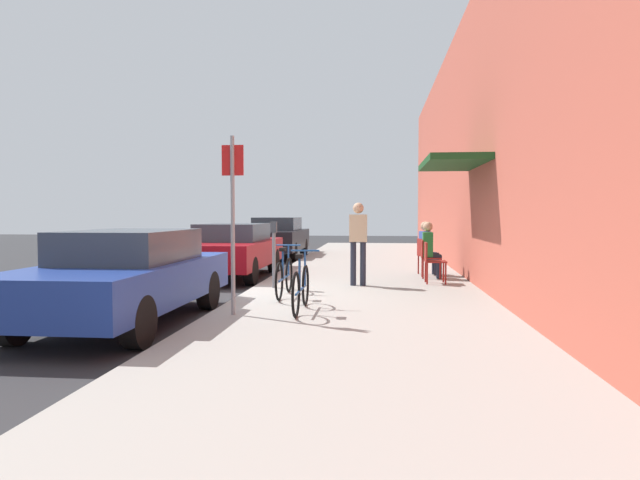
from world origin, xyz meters
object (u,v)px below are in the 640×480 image
cafe_chair_0 (432,260)px  parked_car_2 (277,237)px  pedestrian_standing (358,237)px  cafe_chair_2 (425,254)px  seated_patron_2 (427,246)px  bicycle_1 (284,276)px  parked_car_0 (126,275)px  seated_patron_1 (430,248)px  street_sign (233,211)px  bicycle_0 (301,288)px  parking_meter (274,249)px  parked_car_1 (232,249)px  cafe_chair_1 (428,256)px

cafe_chair_0 → parked_car_2: bearing=121.3°
cafe_chair_0 → pedestrian_standing: bearing=-161.5°
cafe_chair_2 → seated_patron_2: bearing=11.0°
pedestrian_standing → bicycle_1: bearing=-127.6°
parked_car_0 → seated_patron_1: bearing=47.5°
parked_car_2 → seated_patron_2: 7.76m
parked_car_0 → street_sign: (1.50, 0.28, 0.93)m
parked_car_2 → street_sign: size_ratio=1.69×
parked_car_2 → bicycle_0: (2.45, -11.42, -0.28)m
parked_car_0 → bicycle_0: bearing=14.5°
parked_car_0 → seated_patron_2: size_ratio=3.41×
parking_meter → cafe_chair_0: parking_meter is taller
street_sign → seated_patron_2: (3.30, 5.69, -0.82)m
parked_car_2 → seated_patron_1: parked_car_2 is taller
cafe_chair_2 → parking_meter: bearing=-139.4°
cafe_chair_0 → pedestrian_standing: size_ratio=0.51×
parked_car_1 → parked_car_2: parked_car_2 is taller
street_sign → bicycle_0: street_sign is taller
parked_car_2 → parked_car_0: bearing=-90.0°
seated_patron_2 → parked_car_0: bearing=-128.9°
parked_car_0 → cafe_chair_2: size_ratio=5.06×
cafe_chair_1 → parking_meter: bearing=-147.6°
parked_car_2 → parking_meter: size_ratio=3.33×
street_sign → cafe_chair_1: 6.02m
parked_car_2 → pedestrian_standing: 8.91m
cafe_chair_2 → parked_car_2: bearing=127.8°
parking_meter → pedestrian_standing: bearing=18.0°
seated_patron_2 → pedestrian_standing: size_ratio=0.76×
pedestrian_standing → parked_car_1: bearing=146.8°
parked_car_0 → pedestrian_standing: size_ratio=2.59×
parked_car_0 → seated_patron_2: 7.65m
street_sign → seated_patron_1: street_sign is taller
cafe_chair_2 → cafe_chair_0: bearing=-90.1°
bicycle_0 → seated_patron_2: (2.35, 5.33, 0.34)m
parked_car_1 → cafe_chair_0: bearing=-18.4°
street_sign → cafe_chair_2: (3.24, 5.67, -1.02)m
parked_car_1 → bicycle_1: parked_car_1 is taller
parking_meter → cafe_chair_0: size_ratio=1.52×
parked_car_0 → seated_patron_2: seated_patron_2 is taller
bicycle_1 → seated_patron_1: 4.25m
cafe_chair_0 → seated_patron_2: seated_patron_2 is taller
bicycle_1 → pedestrian_standing: bearing=52.4°
parking_meter → seated_patron_1: 3.83m
parked_car_1 → cafe_chair_2: (4.74, 0.10, -0.09)m
parked_car_2 → cafe_chair_1: bearing=-55.2°
seated_patron_1 → seated_patron_2: bearing=90.0°
bicycle_1 → parked_car_0: bearing=-132.5°
parked_car_2 → cafe_chair_1: 8.30m
parked_car_2 → bicycle_1: (1.94, -9.94, -0.28)m
parked_car_2 → bicycle_1: bearing=-78.9°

